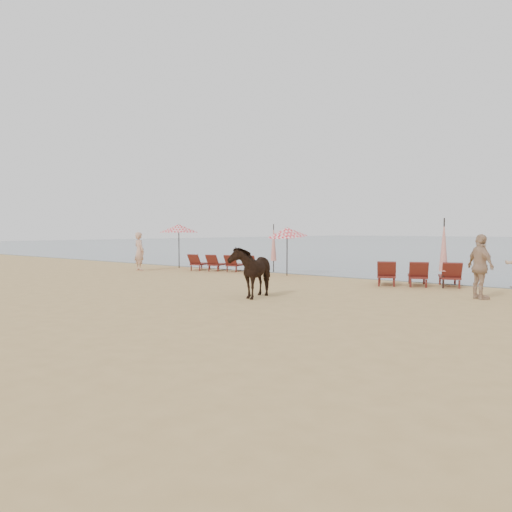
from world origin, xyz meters
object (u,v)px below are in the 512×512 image
at_px(umbrella_closed_left, 274,243).
at_px(umbrella_closed_right, 444,245).
at_px(umbrella_open_left_b, 287,232).
at_px(lounger_cluster_left, 225,263).
at_px(umbrella_open_left_a, 179,228).
at_px(beachgoer_right_b, 481,267).
at_px(lounger_cluster_right, 418,274).
at_px(cow, 252,271).
at_px(beachgoer_left, 139,251).

relative_size(umbrella_closed_left, umbrella_closed_right, 0.95).
bearing_deg(umbrella_open_left_b, umbrella_closed_right, -13.45).
relative_size(lounger_cluster_left, umbrella_closed_right, 1.56).
bearing_deg(umbrella_open_left_a, beachgoer_right_b, -29.53).
distance_m(lounger_cluster_left, umbrella_closed_right, 10.82).
relative_size(umbrella_open_left_a, beachgoer_right_b, 1.23).
bearing_deg(umbrella_closed_left, lounger_cluster_right, -10.46).
distance_m(lounger_cluster_left, cow, 9.50).
bearing_deg(lounger_cluster_right, beachgoer_left, 164.07).
bearing_deg(umbrella_closed_right, lounger_cluster_right, 176.56).
distance_m(umbrella_open_left_a, beachgoer_left, 2.63).
bearing_deg(beachgoer_left, beachgoer_right_b, -170.16).
height_order(lounger_cluster_right, beachgoer_left, beachgoer_left).
bearing_deg(umbrella_open_left_a, beachgoer_left, -118.35).
height_order(lounger_cluster_left, umbrella_closed_right, umbrella_closed_right).
distance_m(umbrella_closed_left, beachgoer_left, 6.78).
bearing_deg(umbrella_closed_right, umbrella_open_left_b, 175.60).
distance_m(umbrella_open_left_a, umbrella_closed_left, 5.71).
bearing_deg(umbrella_closed_left, lounger_cluster_left, -158.87).
height_order(beachgoer_left, beachgoer_right_b, beachgoer_left).
height_order(lounger_cluster_right, umbrella_open_left_b, umbrella_open_left_b).
height_order(umbrella_open_left_a, cow, umbrella_open_left_a).
bearing_deg(lounger_cluster_right, lounger_cluster_left, 153.19).
height_order(lounger_cluster_right, cow, cow).
distance_m(umbrella_closed_right, beachgoer_right_b, 2.75).
bearing_deg(cow, umbrella_closed_right, 40.12).
bearing_deg(lounger_cluster_left, umbrella_closed_right, -20.50).
relative_size(cow, beachgoer_right_b, 0.96).
distance_m(lounger_cluster_left, lounger_cluster_right, 9.84).
distance_m(beachgoer_left, beachgoer_right_b, 16.13).
xyz_separation_m(cow, beachgoer_right_b, (5.51, 3.81, 0.18)).
distance_m(lounger_cluster_right, beachgoer_left, 13.60).
xyz_separation_m(lounger_cluster_right, umbrella_closed_left, (-7.54, 1.39, 0.99)).
bearing_deg(beachgoer_right_b, umbrella_open_left_a, 32.00).
xyz_separation_m(lounger_cluster_left, umbrella_closed_right, (10.75, -0.56, 1.11)).
height_order(lounger_cluster_left, umbrella_closed_left, umbrella_closed_left).
height_order(umbrella_closed_right, beachgoer_left, umbrella_closed_right).
bearing_deg(umbrella_open_left_a, umbrella_closed_right, -22.41).
bearing_deg(umbrella_closed_left, beachgoer_right_b, -18.91).
xyz_separation_m(lounger_cluster_right, beachgoer_left, (-13.46, -1.88, 0.53)).
xyz_separation_m(umbrella_open_left_b, cow, (3.27, -6.40, -1.16)).
bearing_deg(beachgoer_right_b, umbrella_closed_right, -8.25).
xyz_separation_m(umbrella_closed_right, cow, (-3.76, -5.86, -0.73)).
distance_m(umbrella_closed_left, beachgoer_right_b, 10.80).
bearing_deg(beachgoer_left, umbrella_closed_left, -140.46).
bearing_deg(umbrella_open_left_b, lounger_cluster_right, -13.59).
distance_m(umbrella_open_left_b, beachgoer_right_b, 9.20).
bearing_deg(cow, beachgoer_right_b, 17.46).
bearing_deg(lounger_cluster_left, umbrella_open_left_a, 163.25).
bearing_deg(umbrella_closed_right, umbrella_closed_left, 170.29).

